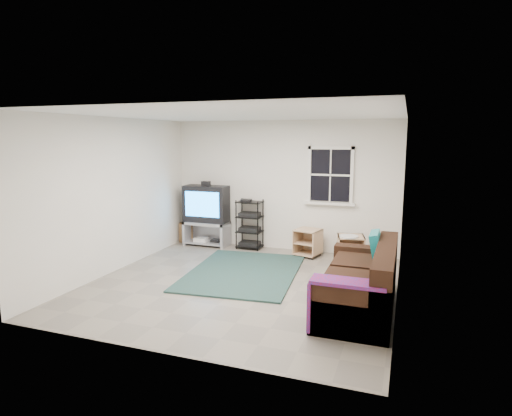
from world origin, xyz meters
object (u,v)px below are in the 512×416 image
at_px(side_table_left, 309,241).
at_px(tv_unit, 207,210).
at_px(av_rack, 250,227).
at_px(sofa, 361,285).
at_px(side_table_right, 350,247).

bearing_deg(side_table_left, tv_unit, 177.64).
bearing_deg(av_rack, sofa, -44.45).
bearing_deg(side_table_right, side_table_left, 163.58).
height_order(side_table_left, sofa, sofa).
relative_size(av_rack, sofa, 0.49).
bearing_deg(tv_unit, side_table_left, -2.36).
height_order(av_rack, side_table_right, av_rack).
bearing_deg(sofa, av_rack, 135.55).
xyz_separation_m(av_rack, side_table_right, (2.09, -0.39, -0.14)).
bearing_deg(side_table_right, sofa, -78.77).
distance_m(side_table_right, sofa, 2.11).
relative_size(side_table_left, side_table_right, 0.98).
xyz_separation_m(side_table_right, sofa, (0.41, -2.07, 0.03)).
relative_size(av_rack, side_table_right, 1.83).
xyz_separation_m(tv_unit, sofa, (3.45, -2.40, -0.42)).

